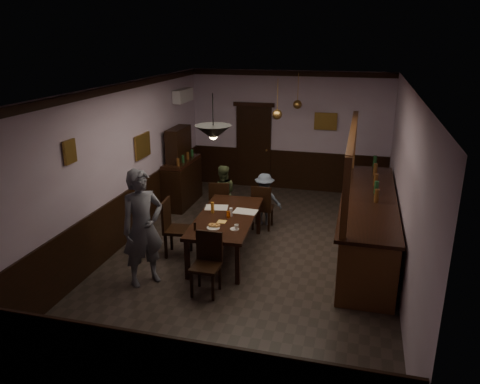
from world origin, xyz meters
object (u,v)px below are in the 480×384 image
(person_seated_right, at_px, (264,199))
(bar_counter, at_px, (367,223))
(pendant_iron, at_px, (213,133))
(sideboard, at_px, (181,174))
(pendant_brass_far, at_px, (297,105))
(person_standing, at_px, (143,228))
(dining_table, at_px, (226,219))
(chair_far_left, at_px, (220,202))
(chair_near, at_px, (207,260))
(person_seated_left, at_px, (222,194))
(coffee_cup, at_px, (236,227))
(soda_can, at_px, (228,214))
(chair_far_right, at_px, (262,205))
(chair_side, at_px, (173,225))
(pendant_brass_mid, at_px, (277,115))

(person_seated_right, height_order, bar_counter, bar_counter)
(person_seated_right, xyz_separation_m, pendant_iron, (-0.32, -2.37, 1.86))
(sideboard, height_order, pendant_brass_far, pendant_brass_far)
(person_standing, xyz_separation_m, bar_counter, (3.43, 2.00, -0.37))
(sideboard, height_order, bar_counter, bar_counter)
(sideboard, distance_m, bar_counter, 4.50)
(dining_table, relative_size, chair_far_left, 2.31)
(chair_near, bearing_deg, bar_counter, 41.04)
(dining_table, height_order, person_standing, person_standing)
(bar_counter, xyz_separation_m, pendant_iron, (-2.40, -1.50, 1.83))
(chair_near, height_order, person_seated_left, person_seated_left)
(coffee_cup, xyz_separation_m, bar_counter, (2.11, 1.25, -0.22))
(dining_table, height_order, person_seated_right, person_seated_right)
(chair_near, relative_size, bar_counter, 0.24)
(dining_table, distance_m, person_seated_left, 1.62)
(person_seated_right, distance_m, soda_can, 1.70)
(dining_table, height_order, person_seated_left, person_seated_left)
(chair_near, distance_m, bar_counter, 3.11)
(coffee_cup, distance_m, pendant_iron, 1.66)
(person_seated_right, relative_size, coffee_cup, 13.87)
(chair_far_right, bearing_deg, chair_far_left, 3.10)
(person_seated_right, distance_m, pendant_brass_far, 2.47)
(chair_far_right, xyz_separation_m, chair_near, (-0.30, -2.61, 0.01))
(person_standing, height_order, sideboard, person_standing)
(pendant_brass_far, bearing_deg, chair_far_right, -100.74)
(coffee_cup, bearing_deg, pendant_brass_far, 80.69)
(chair_side, bearing_deg, person_seated_left, -18.96)
(chair_side, relative_size, pendant_iron, 1.51)
(chair_far_right, xyz_separation_m, pendant_brass_far, (0.38, 1.98, 1.78))
(pendant_iron, bearing_deg, dining_table, 93.04)
(chair_far_left, xyz_separation_m, chair_far_right, (0.88, 0.05, -0.01))
(chair_far_left, height_order, chair_far_right, chair_far_left)
(chair_far_left, bearing_deg, dining_table, 101.55)
(dining_table, xyz_separation_m, coffee_cup, (0.33, -0.55, 0.11))
(dining_table, bearing_deg, coffee_cup, -58.74)
(dining_table, bearing_deg, sideboard, 127.37)
(pendant_brass_far, bearing_deg, dining_table, -102.95)
(chair_side, height_order, pendant_brass_far, pendant_brass_far)
(bar_counter, relative_size, pendant_brass_far, 5.06)
(sideboard, xyz_separation_m, bar_counter, (4.20, -1.60, -0.15))
(person_seated_right, bearing_deg, chair_far_left, 13.80)
(person_seated_left, height_order, coffee_cup, person_seated_left)
(chair_far_right, distance_m, person_seated_right, 0.28)
(soda_can, relative_size, sideboard, 0.07)
(chair_far_left, distance_m, chair_side, 1.56)
(person_standing, distance_m, pendant_brass_far, 5.08)
(sideboard, bearing_deg, pendant_iron, -59.86)
(chair_near, height_order, pendant_brass_far, pendant_brass_far)
(pendant_brass_far, bearing_deg, pendant_iron, -99.90)
(person_standing, bearing_deg, pendant_brass_mid, 13.78)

